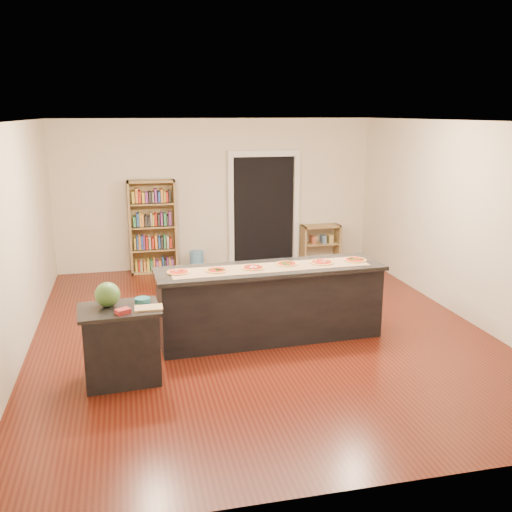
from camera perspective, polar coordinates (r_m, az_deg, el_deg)
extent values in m
cube|color=beige|center=(7.50, 0.34, 2.60)|extent=(6.00, 7.00, 2.80)
cube|color=#501A0D|center=(7.91, 0.33, -7.37)|extent=(6.00, 7.00, 0.01)
cube|color=white|center=(7.35, 0.36, 13.32)|extent=(6.00, 7.00, 0.01)
cube|color=black|center=(11.11, 0.74, 4.57)|extent=(1.20, 0.02, 2.10)
cube|color=silver|center=(10.93, -2.53, 4.40)|extent=(0.10, 0.08, 2.10)
cube|color=silver|center=(11.23, 4.03, 4.64)|extent=(0.10, 0.08, 2.10)
cube|color=silver|center=(10.93, 0.82, 10.22)|extent=(1.40, 0.08, 0.12)
cube|color=black|center=(7.49, 1.42, -4.89)|extent=(2.88, 0.72, 0.92)
cube|color=black|center=(7.34, 1.45, -1.29)|extent=(2.96, 0.80, 0.05)
cube|color=black|center=(6.51, -13.33, -8.78)|extent=(0.79, 0.56, 0.82)
cube|color=black|center=(6.36, -13.55, -5.23)|extent=(0.87, 0.63, 0.04)
cube|color=#9A7E4B|center=(10.66, -10.28, 2.89)|extent=(0.86, 0.31, 1.72)
cube|color=#9A7E4B|center=(11.37, 6.46, 1.24)|extent=(0.75, 0.32, 0.75)
cylinder|color=#4F87B0|center=(10.74, -5.94, -0.52)|extent=(0.27, 0.27, 0.39)
cube|color=olive|center=(7.31, 1.51, -1.14)|extent=(2.58, 0.57, 0.00)
sphere|color=#144214|center=(6.39, -14.63, -3.74)|extent=(0.27, 0.27, 0.27)
cube|color=tan|center=(6.26, -10.69, -5.12)|extent=(0.30, 0.20, 0.02)
cube|color=maroon|center=(6.16, -13.18, -5.40)|extent=(0.18, 0.16, 0.05)
cylinder|color=#195966|center=(6.43, -11.29, -4.40)|extent=(0.17, 0.17, 0.06)
cylinder|color=tan|center=(7.12, -7.76, -1.60)|extent=(0.28, 0.28, 0.02)
cylinder|color=#A5190C|center=(7.11, -7.76, -1.53)|extent=(0.23, 0.23, 0.00)
cylinder|color=tan|center=(7.14, -3.95, -1.45)|extent=(0.28, 0.28, 0.02)
cylinder|color=#A5190C|center=(7.14, -3.95, -1.38)|extent=(0.23, 0.23, 0.00)
cylinder|color=tan|center=(7.25, -0.30, -1.17)|extent=(0.28, 0.28, 0.02)
cylinder|color=#A5190C|center=(7.25, -0.30, -1.11)|extent=(0.23, 0.23, 0.00)
cylinder|color=tan|center=(7.44, 3.09, -0.79)|extent=(0.28, 0.28, 0.02)
cylinder|color=#A5190C|center=(7.44, 3.09, -0.72)|extent=(0.23, 0.23, 0.00)
cylinder|color=tan|center=(7.56, 6.60, -0.63)|extent=(0.31, 0.31, 0.02)
cylinder|color=#A5190C|center=(7.56, 6.60, -0.56)|extent=(0.25, 0.25, 0.00)
cylinder|color=tan|center=(7.74, 9.87, -0.40)|extent=(0.29, 0.29, 0.02)
cylinder|color=#A5190C|center=(7.73, 9.87, -0.33)|extent=(0.24, 0.24, 0.00)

